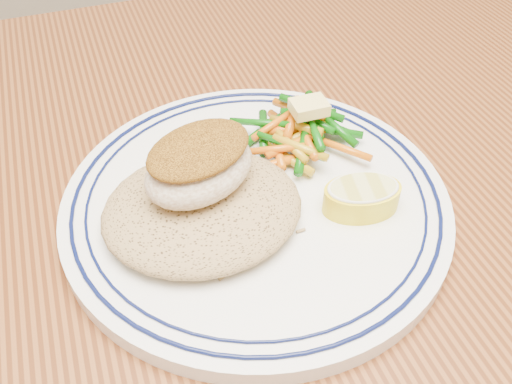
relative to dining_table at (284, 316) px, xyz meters
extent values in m
cube|color=#532710|center=(0.00, 0.00, 0.08)|extent=(1.50, 0.90, 0.04)
cylinder|color=white|center=(-0.01, 0.04, 0.10)|extent=(0.30, 0.30, 0.01)
torus|color=#0A113F|center=(-0.01, 0.04, 0.11)|extent=(0.28, 0.28, 0.00)
torus|color=#0A113F|center=(-0.01, 0.04, 0.11)|extent=(0.26, 0.26, 0.00)
ellipsoid|color=#997A4C|center=(-0.06, 0.03, 0.13)|extent=(0.15, 0.13, 0.03)
ellipsoid|color=beige|center=(-0.05, 0.04, 0.15)|extent=(0.11, 0.09, 0.04)
ellipsoid|color=brown|center=(-0.05, 0.04, 0.17)|extent=(0.10, 0.09, 0.02)
cylinder|color=#0C570A|center=(0.05, 0.09, 0.12)|extent=(0.04, 0.04, 0.01)
cylinder|color=#D15F0A|center=(0.04, 0.11, 0.12)|extent=(0.02, 0.06, 0.02)
cylinder|color=#BC9014|center=(0.03, 0.07, 0.12)|extent=(0.03, 0.05, 0.01)
cylinder|color=#0C570A|center=(0.02, 0.11, 0.12)|extent=(0.05, 0.03, 0.01)
cylinder|color=#0C570A|center=(0.07, 0.10, 0.12)|extent=(0.04, 0.05, 0.01)
cylinder|color=#D15F0A|center=(0.02, 0.06, 0.12)|extent=(0.06, 0.01, 0.01)
cylinder|color=#0C570A|center=(0.06, 0.09, 0.12)|extent=(0.04, 0.05, 0.01)
cylinder|color=#0C570A|center=(0.04, 0.11, 0.12)|extent=(0.05, 0.03, 0.01)
cylinder|color=#D15F0A|center=(0.02, 0.07, 0.12)|extent=(0.02, 0.05, 0.01)
cylinder|color=#D15F0A|center=(0.07, 0.06, 0.12)|extent=(0.04, 0.05, 0.01)
cylinder|color=#0C570A|center=(0.05, 0.10, 0.12)|extent=(0.01, 0.06, 0.01)
cylinder|color=#0C570A|center=(0.02, 0.10, 0.12)|extent=(0.03, 0.05, 0.01)
cylinder|color=#D15F0A|center=(0.04, 0.09, 0.12)|extent=(0.06, 0.01, 0.02)
cylinder|color=#0C570A|center=(0.07, 0.08, 0.12)|extent=(0.05, 0.04, 0.01)
cylinder|color=#BC9014|center=(0.05, 0.09, 0.12)|extent=(0.05, 0.02, 0.01)
cylinder|color=#D15F0A|center=(0.04, 0.08, 0.13)|extent=(0.06, 0.02, 0.01)
cylinder|color=#D15F0A|center=(0.05, 0.08, 0.13)|extent=(0.02, 0.06, 0.01)
cylinder|color=#0C570A|center=(0.04, 0.06, 0.12)|extent=(0.03, 0.05, 0.01)
cylinder|color=#D15F0A|center=(0.02, 0.07, 0.13)|extent=(0.05, 0.02, 0.01)
cylinder|color=#BC9014|center=(0.03, 0.08, 0.13)|extent=(0.01, 0.05, 0.01)
cylinder|color=#BC9014|center=(0.04, 0.09, 0.13)|extent=(0.04, 0.05, 0.01)
cylinder|color=#0C570A|center=(0.07, 0.10, 0.13)|extent=(0.02, 0.06, 0.01)
cylinder|color=#0C570A|center=(0.08, 0.08, 0.13)|extent=(0.02, 0.05, 0.01)
cylinder|color=#0C570A|center=(0.02, 0.11, 0.13)|extent=(0.05, 0.04, 0.01)
cylinder|color=#0C570A|center=(0.06, 0.10, 0.13)|extent=(0.02, 0.05, 0.01)
cylinder|color=#0C570A|center=(0.03, 0.07, 0.13)|extent=(0.05, 0.05, 0.01)
cylinder|color=#D15F0A|center=(0.05, 0.11, 0.13)|extent=(0.03, 0.05, 0.01)
cylinder|color=#0C570A|center=(0.06, 0.10, 0.13)|extent=(0.05, 0.02, 0.01)
cylinder|color=#D15F0A|center=(0.03, 0.10, 0.13)|extent=(0.05, 0.02, 0.01)
cylinder|color=#BC9014|center=(0.03, 0.06, 0.13)|extent=(0.04, 0.04, 0.01)
cylinder|color=#D15F0A|center=(0.04, 0.10, 0.13)|extent=(0.03, 0.05, 0.01)
cylinder|color=#0C570A|center=(0.06, 0.11, 0.13)|extent=(0.05, 0.05, 0.01)
cylinder|color=#0C570A|center=(0.05, 0.07, 0.14)|extent=(0.02, 0.05, 0.01)
cube|color=#F9E17A|center=(0.05, 0.09, 0.15)|extent=(0.03, 0.02, 0.01)
torus|color=white|center=(0.06, 0.00, 0.13)|extent=(0.06, 0.06, 0.00)
camera|label=1|loc=(-0.12, -0.26, 0.42)|focal=40.00mm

